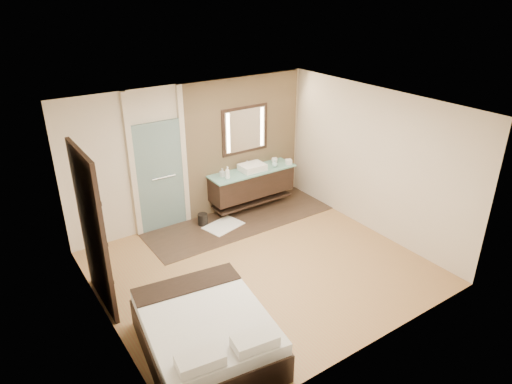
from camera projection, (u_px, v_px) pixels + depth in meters
floor at (261, 268)px, 7.60m from camera, size 5.00×5.00×0.00m
tile_strip at (240, 220)px, 9.10m from camera, size 3.80×1.30×0.01m
stone_wall at (244, 143)px, 9.25m from camera, size 2.60×0.08×2.70m
vanity at (252, 183)px, 9.36m from camera, size 1.85×0.55×0.88m
mirror_unit at (245, 130)px, 9.08m from camera, size 1.06×0.04×0.96m
frosted_door at (160, 172)px, 8.39m from camera, size 1.10×0.12×2.70m
shoji_partition at (93, 230)px, 6.30m from camera, size 0.06×1.20×2.40m
bed at (206, 333)px, 5.76m from camera, size 1.74×2.06×0.72m
bath_mat at (223, 226)px, 8.87m from camera, size 0.82×0.66×0.02m
waste_bin at (203, 219)px, 8.89m from camera, size 0.21×0.21×0.24m
tissue_box at (289, 162)px, 9.52m from camera, size 0.15×0.15×0.10m
soap_bottle_a at (228, 173)px, 8.78m from camera, size 0.10×0.10×0.25m
soap_bottle_b at (222, 173)px, 8.89m from camera, size 0.08×0.08×0.17m
soap_bottle_c at (275, 163)px, 9.36m from camera, size 0.16×0.16×0.16m
cup at (275, 160)px, 9.60m from camera, size 0.15×0.15×0.10m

